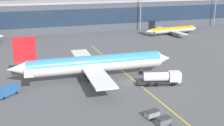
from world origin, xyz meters
The scene contains 11 objects.
ground_plane centered at (0.00, 0.00, 0.00)m, with size 700.00×700.00×0.00m, color #515459.
apron_lead_in_line centered at (1.40, 2.00, 0.00)m, with size 0.30×80.00×0.01m, color yellow.
terminal_building centered at (-18.21, 78.70, 7.27)m, with size 223.40×18.78×14.51m.
main_airliner centered at (-7.83, 5.10, 4.16)m, with size 42.91×33.87×12.11m.
fuel_tanker centered at (6.56, -4.23, 1.75)m, with size 11.08×5.22×3.25m.
crew_van centered at (-29.31, 0.74, 1.31)m, with size 5.14×4.88×2.30m.
baggage_cart_0 centered at (-2.80, -22.42, 0.78)m, with size 2.91×2.09×1.48m.
baggage_cart_1 centered at (-3.45, -19.29, 0.78)m, with size 2.91×2.09×1.48m.
commuter_jet_near centered at (42.04, 51.62, 2.30)m, with size 27.84×22.12×7.11m.
apron_light_mast_0 centered at (32.85, 66.74, 14.43)m, with size 2.80×0.50×24.85m.
apron_light_mast_2 centered at (76.66, 66.74, 13.06)m, with size 2.80×0.50×22.19m.
Camera 1 is at (-26.49, -63.23, 25.42)m, focal length 46.19 mm.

